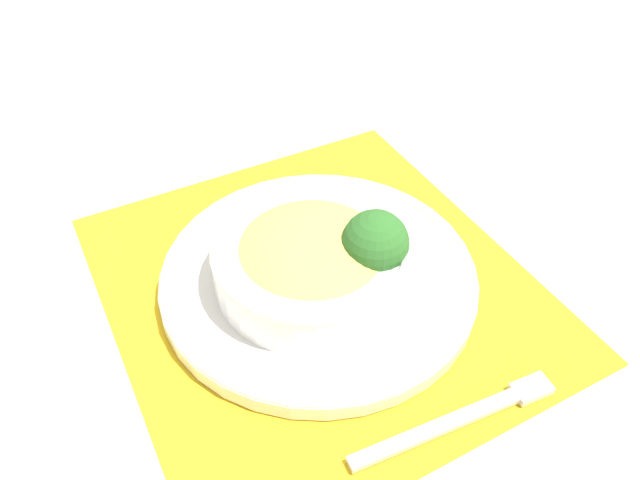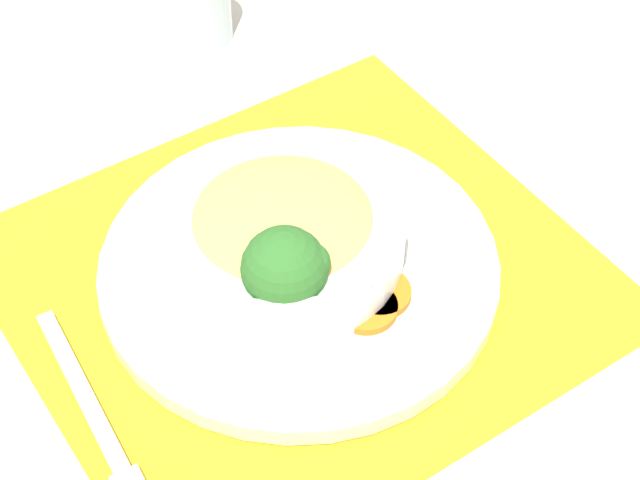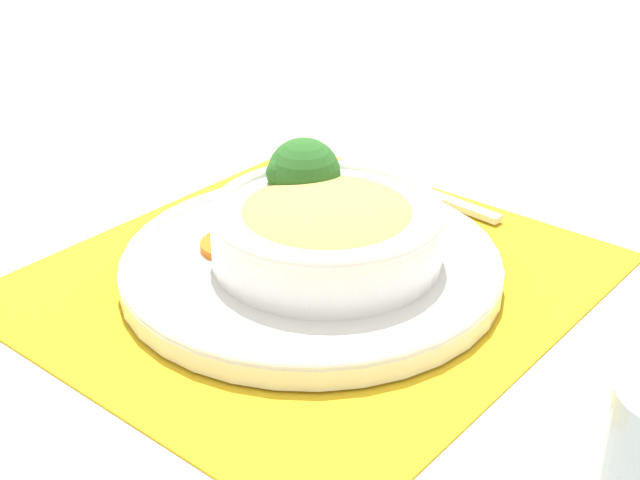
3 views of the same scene
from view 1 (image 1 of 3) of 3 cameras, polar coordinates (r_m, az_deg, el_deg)
ground_plane at (r=0.61m, az=-0.14°, el=-4.19°), size 4.00×4.00×0.00m
placemat at (r=0.61m, az=-0.14°, el=-4.06°), size 0.44×0.40×0.00m
plate at (r=0.60m, az=-0.14°, el=-3.19°), size 0.30×0.30×0.02m
bowl at (r=0.57m, az=-0.73°, el=-1.65°), size 0.18×0.18×0.06m
broccoli_floret at (r=0.55m, az=5.05°, el=-0.44°), size 0.06×0.06×0.08m
carrot_slice_near at (r=0.63m, az=4.65°, el=0.17°), size 0.05×0.05×0.01m
carrot_slice_middle at (r=0.63m, az=3.44°, el=0.89°), size 0.05×0.05×0.01m
fork at (r=0.53m, az=13.89°, el=-15.09°), size 0.02×0.18×0.01m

